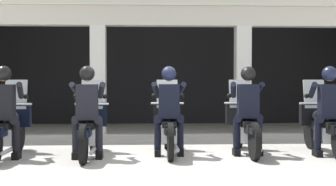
{
  "coord_description": "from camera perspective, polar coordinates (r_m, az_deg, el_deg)",
  "views": [
    {
      "loc": [
        -0.39,
        -8.02,
        1.36
      ],
      "look_at": [
        0.0,
        0.55,
        1.1
      ],
      "focal_mm": 50.08,
      "sensor_mm": 36.0,
      "label": 1
    }
  ],
  "objects": [
    {
      "name": "ground_plane",
      "position": [
        11.11,
        -0.58,
        -5.31
      ],
      "size": [
        80.0,
        80.0,
        0.0
      ],
      "primitive_type": "plane",
      "color": "#A8A59E"
    },
    {
      "name": "station_building",
      "position": [
        13.0,
        -0.1,
        4.72
      ],
      "size": [
        11.25,
        3.99,
        3.19
      ],
      "color": "black",
      "rests_on": "ground"
    },
    {
      "name": "kerb_strip",
      "position": [
        10.55,
        0.5,
        -5.37
      ],
      "size": [
        10.75,
        0.24,
        0.12
      ],
      "primitive_type": "cube",
      "color": "#B7B5AD",
      "rests_on": "ground"
    },
    {
      "name": "motorcycle_far_left",
      "position": [
        8.68,
        -18.75,
        -4.06
      ],
      "size": [
        0.62,
        2.04,
        1.35
      ],
      "rotation": [
        0.0,
        0.0,
        0.19
      ],
      "color": "black",
      "rests_on": "ground"
    },
    {
      "name": "police_officer_far_left",
      "position": [
        8.38,
        -19.33,
        -1.27
      ],
      "size": [
        0.63,
        0.61,
        1.58
      ],
      "rotation": [
        0.0,
        0.0,
        0.19
      ],
      "color": "black",
      "rests_on": "ground"
    },
    {
      "name": "motorcycle_left",
      "position": [
        8.4,
        -9.52,
        -4.19
      ],
      "size": [
        0.62,
        2.04,
        1.35
      ],
      "rotation": [
        0.0,
        0.0,
        0.19
      ],
      "color": "black",
      "rests_on": "ground"
    },
    {
      "name": "police_officer_left",
      "position": [
        8.08,
        -9.79,
        -1.31
      ],
      "size": [
        0.63,
        0.61,
        1.58
      ],
      "rotation": [
        0.0,
        0.0,
        0.19
      ],
      "color": "black",
      "rests_on": "ground"
    },
    {
      "name": "motorcycle_center",
      "position": [
        8.57,
        0.03,
        -4.05
      ],
      "size": [
        0.62,
        2.04,
        1.35
      ],
      "rotation": [
        0.0,
        0.0,
        0.1
      ],
      "color": "black",
      "rests_on": "ground"
    },
    {
      "name": "police_officer_center",
      "position": [
        8.25,
        0.11,
        -1.22
      ],
      "size": [
        0.63,
        0.61,
        1.58
      ],
      "rotation": [
        0.0,
        0.0,
        0.1
      ],
      "color": "black",
      "rests_on": "ground"
    },
    {
      "name": "motorcycle_right",
      "position": [
        8.74,
        9.27,
        -3.96
      ],
      "size": [
        0.62,
        2.04,
        1.35
      ],
      "rotation": [
        0.0,
        0.0,
        0.06
      ],
      "color": "black",
      "rests_on": "ground"
    },
    {
      "name": "police_officer_right",
      "position": [
        8.43,
        9.67,
        -1.18
      ],
      "size": [
        0.63,
        0.61,
        1.58
      ],
      "rotation": [
        0.0,
        0.0,
        0.06
      ],
      "color": "black",
      "rests_on": "ground"
    },
    {
      "name": "motorcycle_far_right",
      "position": [
        8.97,
        18.31,
        -3.88
      ],
      "size": [
        0.62,
        2.04,
        1.35
      ],
      "rotation": [
        0.0,
        0.0,
        0.02
      ],
      "color": "black",
      "rests_on": "ground"
    },
    {
      "name": "police_officer_far_right",
      "position": [
        8.67,
        18.99,
        -1.17
      ],
      "size": [
        0.63,
        0.61,
        1.58
      ],
      "rotation": [
        0.0,
        0.0,
        0.02
      ],
      "color": "black",
      "rests_on": "ground"
    }
  ]
}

